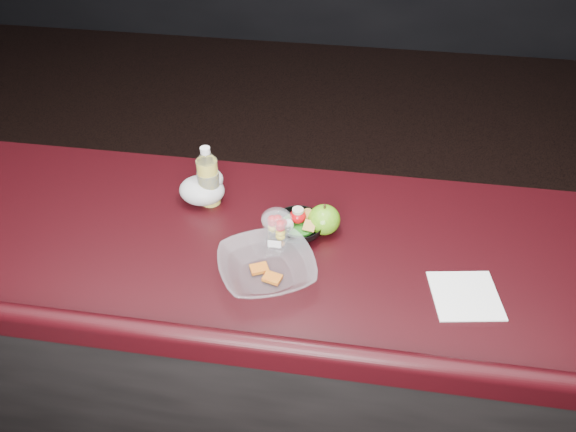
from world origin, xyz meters
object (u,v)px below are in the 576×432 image
Objects in this scene: snack_bowl at (298,226)px; lemonade_bottle at (208,180)px; takeout_bowl at (267,268)px; green_apple at (324,220)px; fruit_cup at (277,229)px.

lemonade_bottle is at bearing 160.08° from snack_bowl.
green_apple is at bearing 57.43° from takeout_bowl.
takeout_bowl is at bearing -51.38° from lemonade_bottle.
green_apple is 0.50× the size of snack_bowl.
takeout_bowl is at bearing -92.97° from fruit_cup.
green_apple is at bearing 32.75° from fruit_cup.
lemonade_bottle is 0.27m from fruit_cup.
takeout_bowl is (-0.01, -0.12, -0.03)m from fruit_cup.
green_apple is (0.34, -0.08, -0.04)m from lemonade_bottle.
green_apple is (0.12, 0.08, -0.02)m from fruit_cup.
snack_bowl is (-0.07, -0.02, -0.02)m from green_apple.
fruit_cup is at bearing -147.25° from green_apple.
lemonade_bottle is at bearing 166.88° from green_apple.
green_apple reaches higher than snack_bowl.
fruit_cup is at bearing -34.69° from lemonade_bottle.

